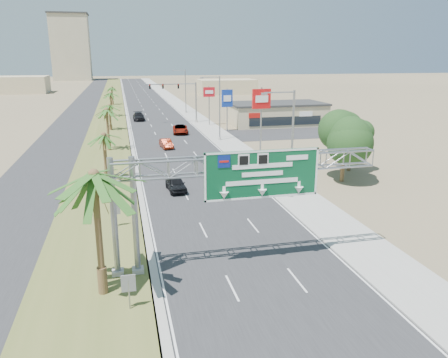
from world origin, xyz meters
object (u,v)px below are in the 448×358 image
store_building (276,114)px  car_far (139,117)px  sign_gantry (236,173)px  signal_mast (186,99)px  pole_sign_blue (227,100)px  car_mid_lane (166,144)px  car_right_lane (180,129)px  pole_sign_red_far (209,95)px  car_left_lane (176,184)px  pole_sign_red_near (261,103)px  palm_near (94,176)px

store_building → car_far: (-25.97, 12.01, -1.19)m
store_building → sign_gantry: bearing=-112.4°
signal_mast → pole_sign_blue: 12.97m
sign_gantry → car_mid_lane: 38.39m
car_right_lane → pole_sign_red_far: 11.60m
car_left_lane → pole_sign_blue: 36.55m
car_mid_lane → car_far: bearing=88.4°
car_far → pole_sign_red_near: size_ratio=0.60×
signal_mast → car_mid_lane: 25.28m
car_left_lane → car_mid_lane: size_ratio=1.03×
pole_sign_red_far → palm_near: bearing=-106.9°
sign_gantry → pole_sign_red_near: pole_sign_red_near is taller
palm_near → pole_sign_blue: size_ratio=1.11×
pole_sign_blue → car_mid_lane: bearing=-134.6°
store_building → pole_sign_red_near: 32.00m
car_left_lane → pole_sign_red_far: size_ratio=0.55×
sign_gantry → store_building: (23.06, 56.07, -4.06)m
pole_sign_red_near → pole_sign_red_far: bearing=90.7°
palm_near → car_right_lane: 53.44m
sign_gantry → car_mid_lane: sign_gantry is taller
pole_sign_red_near → signal_mast: bearing=96.9°
car_mid_lane → pole_sign_red_near: size_ratio=0.43×
car_right_lane → sign_gantry: bearing=-87.6°
store_building → car_right_lane: bearing=-162.6°
car_far → pole_sign_red_far: pole_sign_red_far is taller
store_building → car_left_lane: size_ratio=4.36×
signal_mast → pole_sign_red_far: size_ratio=1.37×
sign_gantry → car_far: size_ratio=3.02×
store_building → pole_sign_red_far: pole_sign_red_far is taller
pole_sign_blue → pole_sign_red_far: bearing=102.9°
palm_near → car_mid_lane: (7.76, 39.93, -6.27)m
pole_sign_red_near → pole_sign_blue: pole_sign_red_near is taller
car_far → pole_sign_red_near: (13.37, -40.95, 6.50)m
signal_mast → store_building: signal_mast is taller
car_right_lane → pole_sign_blue: bearing=9.2°
pole_sign_red_near → palm_near: bearing=-122.6°
car_far → pole_sign_red_far: (12.97, -10.25, 5.07)m
car_far → pole_sign_red_far: size_ratio=0.74×
car_left_lane → car_right_lane: (5.01, 33.20, 0.05)m
signal_mast → car_left_lane: size_ratio=2.49×
sign_gantry → palm_near: (-8.14, -1.93, 0.87)m
pole_sign_red_near → car_far: bearing=108.1°
palm_near → pole_sign_red_near: pole_sign_red_near is taller
sign_gantry → store_building: size_ratio=0.93×
car_left_lane → car_right_lane: size_ratio=0.77×
palm_near → store_building: size_ratio=0.46×
car_mid_lane → pole_sign_red_far: pole_sign_red_far is taller
car_mid_lane → car_far: size_ratio=0.72×
car_right_lane → pole_sign_blue: 9.72m
car_mid_lane → car_far: (-2.54, 30.08, 0.14)m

